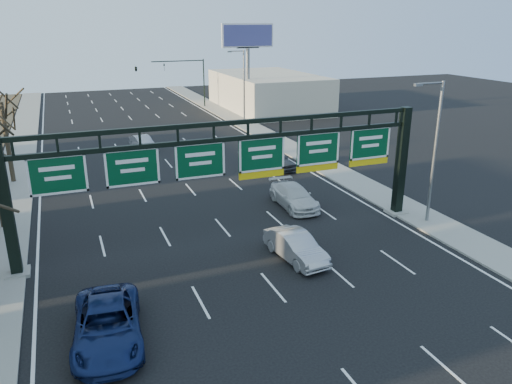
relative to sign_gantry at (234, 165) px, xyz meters
name	(u,v)px	position (x,y,z in m)	size (l,w,h in m)	color
ground	(290,308)	(-0.16, -8.00, -4.63)	(160.00, 160.00, 0.00)	black
sidewalk_left	(10,202)	(-12.96, 12.00, -4.57)	(3.00, 120.00, 0.12)	gray
sidewalk_right	(324,165)	(12.64, 12.00, -4.57)	(3.00, 120.00, 0.12)	gray
lane_markings	(184,182)	(-0.16, 12.00, -4.62)	(21.60, 120.00, 0.01)	white
sign_gantry	(234,165)	(0.00, 0.00, 0.00)	(24.60, 1.20, 7.20)	black
building_right_distant	(268,91)	(19.84, 42.00, -2.13)	(12.00, 20.00, 5.00)	beige
streetlight_near	(434,146)	(12.31, -2.00, 0.45)	(2.15, 0.22, 9.00)	slate
streetlight_far	(243,84)	(12.31, 32.00, 0.45)	(2.15, 0.22, 9.00)	slate
billboard_right	(248,47)	(14.84, 36.98, 4.43)	(7.00, 0.50, 12.00)	slate
traffic_signal_mast	(162,71)	(5.53, 47.00, 0.87)	(10.16, 0.54, 7.00)	black
car_blue_suv	(108,325)	(-8.10, -7.57, -3.83)	(2.66, 5.77, 1.60)	#121F4F
car_silver_sedan	(296,246)	(2.20, -3.66, -3.88)	(1.59, 4.57, 1.51)	#A6A6AA
car_white_wagon	(294,196)	(5.65, 3.75, -3.88)	(2.10, 5.16, 1.50)	silver
car_grey_far	(276,159)	(8.30, 12.94, -3.82)	(1.92, 4.78, 1.63)	#3A3C3E
car_silver_distant	(143,143)	(-1.44, 23.90, -3.93)	(1.48, 4.24, 1.40)	#A0A0A4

